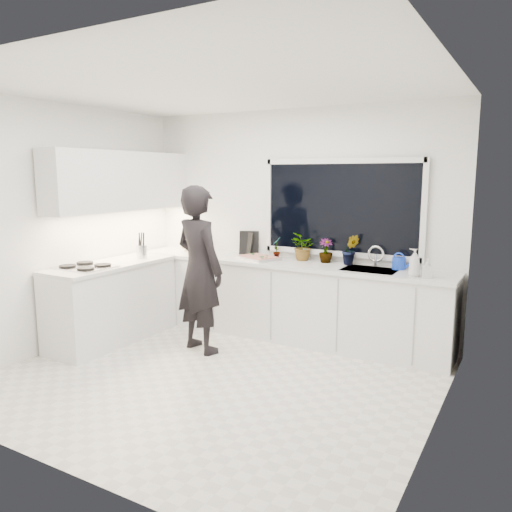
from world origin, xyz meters
The scene contains 25 objects.
floor centered at (0.00, 0.00, -0.01)m, with size 4.00×3.50×0.02m, color beige.
wall_back centered at (0.00, 1.76, 1.35)m, with size 4.00×0.02×2.70m, color white.
wall_left centered at (-2.01, 0.00, 1.35)m, with size 0.02×3.50×2.70m, color white.
wall_right centered at (2.01, 0.00, 1.35)m, with size 0.02×3.50×2.70m, color white.
ceiling centered at (0.00, 0.00, 2.71)m, with size 4.00×3.50×0.02m, color white.
window centered at (0.60, 1.73, 1.55)m, with size 1.80×0.02×1.00m, color black.
base_cabinets_back centered at (0.00, 1.45, 0.44)m, with size 3.92×0.58×0.88m, color white.
base_cabinets_left centered at (-1.67, 0.35, 0.44)m, with size 0.58×1.60×0.88m, color white.
countertop_back centered at (0.00, 1.44, 0.90)m, with size 3.94×0.62×0.04m, color silver.
countertop_left centered at (-1.67, 0.35, 0.90)m, with size 0.62×1.60×0.04m, color silver.
upper_cabinets centered at (-1.79, 0.70, 1.85)m, with size 0.34×2.10×0.70m, color white.
sink centered at (1.05, 1.45, 0.87)m, with size 0.58×0.42×0.14m, color silver.
faucet centered at (1.05, 1.65, 1.03)m, with size 0.03×0.03×0.22m, color silver.
stovetop centered at (-1.69, 0.00, 0.94)m, with size 0.56×0.48×0.03m, color black.
person centered at (-0.57, 0.58, 0.91)m, with size 0.66×0.44×1.82m, color black.
pizza_tray centered at (-0.32, 1.42, 0.94)m, with size 0.47×0.34×0.03m, color silver.
pizza centered at (-0.32, 1.42, 0.95)m, with size 0.43×0.30×0.01m, color red.
watering_can centered at (1.31, 1.61, 0.98)m, with size 0.14×0.14×0.13m, color blue.
paper_towel_roll centered at (-1.33, 1.55, 1.05)m, with size 0.11×0.11×0.26m, color white.
knife_block centered at (-1.48, 1.59, 1.03)m, with size 0.13×0.10×0.22m, color brown.
utensil_crock centered at (-1.60, 0.80, 1.00)m, with size 0.13×0.13×0.16m, color silver.
picture_frame_large centered at (-0.64, 1.69, 1.06)m, with size 0.22×0.02×0.28m, color black.
picture_frame_small centered at (-0.60, 1.69, 1.07)m, with size 0.25×0.02×0.30m, color black.
herb_plants centered at (0.33, 1.61, 1.08)m, with size 1.12×0.40×0.34m.
soap_bottles centered at (1.58, 1.30, 1.05)m, with size 0.24×0.11×0.28m.
Camera 1 is at (2.59, -3.74, 1.93)m, focal length 35.00 mm.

